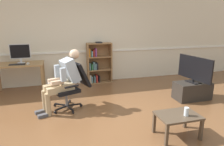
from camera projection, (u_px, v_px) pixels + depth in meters
The scene contains 14 objects.
ground_plane at pixel (116, 122), 3.61m from camera, with size 18.00×18.00×0.00m, color brown.
back_wall at pixel (91, 36), 5.73m from camera, with size 12.00×0.13×2.70m.
computer_desk at pixel (19, 68), 4.95m from camera, with size 1.19×0.64×0.76m.
imac_monitor at pixel (20, 52), 4.94m from camera, with size 0.49×0.14×0.48m.
keyboard at pixel (17, 64), 4.79m from camera, with size 0.36×0.12×0.02m, color black.
computer_mouse at pixel (28, 63), 4.87m from camera, with size 0.06×0.10×0.03m, color white.
bookshelf at pixel (98, 64), 5.78m from camera, with size 0.71×0.29×1.20m.
radiator at pixel (68, 75), 5.72m from camera, with size 0.72×0.08×0.52m.
office_chair at pixel (73, 84), 4.12m from camera, with size 0.83×0.69×0.97m.
person_seated at pixel (63, 79), 3.98m from camera, with size 0.97×0.61×1.24m.
tv_stand at pixel (192, 91), 4.63m from camera, with size 0.82×0.43×0.41m.
tv_screen at pixel (195, 69), 4.49m from camera, with size 0.25×0.94×0.60m.
coffee_table at pixel (178, 118), 3.09m from camera, with size 0.65×0.45×0.38m.
drinking_glass at pixel (186, 112), 3.02m from camera, with size 0.07×0.07×0.13m, color silver.
Camera 1 is at (-0.94, -3.12, 1.80)m, focal length 31.63 mm.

